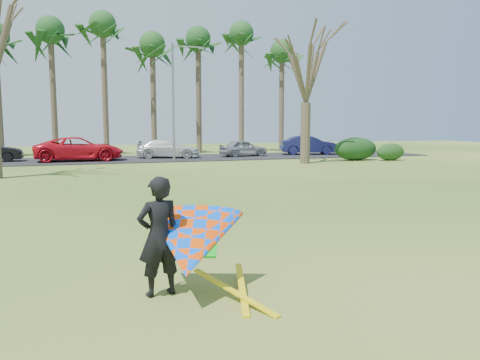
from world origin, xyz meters
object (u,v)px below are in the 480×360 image
object	(u,v)px
car_4	(243,148)
car_5	(309,145)
car_3	(168,149)
bare_tree_right	(307,62)
kite_flyer	(187,242)
car_2	(79,149)
streetlight	(175,96)

from	to	relation	value
car_4	car_5	size ratio (longest dim) A/B	0.79
car_3	car_5	xyz separation A→B (m)	(11.84, 0.07, 0.09)
bare_tree_right	car_3	size ratio (longest dim) A/B	1.95
car_5	kite_flyer	bearing A→B (deg)	165.08
car_2	car_5	bearing A→B (deg)	-87.20
car_2	kite_flyer	distance (m)	27.53
bare_tree_right	kite_flyer	bearing A→B (deg)	-120.76
streetlight	car_5	distance (m)	12.82
car_3	kite_flyer	size ratio (longest dim) A/B	1.98
car_2	kite_flyer	size ratio (longest dim) A/B	2.48
car_2	car_3	world-z (taller)	car_2
streetlight	car_4	size ratio (longest dim) A/B	2.12
car_3	car_4	xyz separation A→B (m)	(5.94, -0.17, -0.04)
bare_tree_right	car_4	xyz separation A→B (m)	(-1.89, 7.04, -5.86)
bare_tree_right	car_4	world-z (taller)	bare_tree_right
car_2	kite_flyer	world-z (taller)	kite_flyer
streetlight	kite_flyer	world-z (taller)	streetlight
bare_tree_right	streetlight	distance (m)	9.05
bare_tree_right	car_2	size ratio (longest dim) A/B	1.55
car_3	car_4	world-z (taller)	car_3
car_3	car_4	distance (m)	5.94
bare_tree_right	car_4	distance (m)	9.36
car_5	streetlight	bearing A→B (deg)	120.84
bare_tree_right	car_5	world-z (taller)	bare_tree_right
car_3	kite_flyer	xyz separation A→B (m)	(-4.77, -28.37, 0.11)
streetlight	bare_tree_right	bearing A→B (deg)	-27.03
bare_tree_right	car_3	bearing A→B (deg)	137.36
kite_flyer	car_4	bearing A→B (deg)	69.22
car_2	kite_flyer	bearing A→B (deg)	-176.96
car_2	car_5	distance (m)	18.21
car_2	car_5	world-z (taller)	car_2
car_2	car_3	distance (m)	6.41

